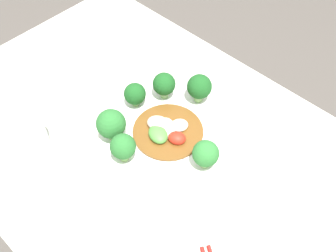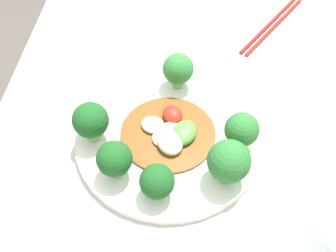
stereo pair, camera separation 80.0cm
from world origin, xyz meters
name	(u,v)px [view 2 (the right image)]	position (x,y,z in m)	size (l,w,h in m)	color
plate	(168,137)	(0.03, 0.04, 0.77)	(0.28, 0.28, 0.02)	white
broccoli_northwest	(114,159)	(-0.04, 0.10, 0.81)	(0.05, 0.05, 0.06)	#89B76B
broccoli_southwest	(229,162)	(-0.04, -0.05, 0.82)	(0.06, 0.06, 0.07)	#70A356
broccoli_east	(178,69)	(0.14, 0.03, 0.81)	(0.05, 0.05, 0.06)	#89B76B
broccoli_west	(157,182)	(-0.07, 0.04, 0.81)	(0.05, 0.05, 0.06)	#70A356
broccoli_south	(242,130)	(0.02, -0.07, 0.82)	(0.05, 0.05, 0.07)	#7AAD5B
broccoli_north	(91,121)	(0.02, 0.15, 0.82)	(0.05, 0.05, 0.07)	#89B76B
stirfry_center	(170,132)	(0.03, 0.03, 0.78)	(0.15, 0.15, 0.02)	brown
drinking_glass	(335,248)	(-0.15, -0.17, 0.81)	(0.06, 0.06, 0.09)	silver
chopsticks	(272,25)	(0.34, -0.16, 0.76)	(0.20, 0.14, 0.01)	red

